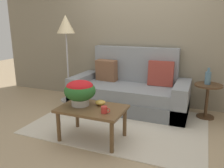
{
  "coord_description": "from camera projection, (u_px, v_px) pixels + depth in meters",
  "views": [
    {
      "loc": [
        1.13,
        -3.02,
        1.49
      ],
      "look_at": [
        -0.14,
        0.07,
        0.62
      ],
      "focal_mm": 36.31,
      "sensor_mm": 36.0,
      "label": 1
    }
  ],
  "objects": [
    {
      "name": "potted_plant",
      "position": [
        80.0,
        91.0,
        2.99
      ],
      "size": [
        0.42,
        0.42,
        0.34
      ],
      "color": "#B7B2A8",
      "rests_on": "coffee_table"
    },
    {
      "name": "ground_plane",
      "position": [
        119.0,
        125.0,
        3.49
      ],
      "size": [
        14.0,
        14.0,
        0.0
      ],
      "primitive_type": "plane",
      "color": "tan"
    },
    {
      "name": "couch",
      "position": [
        130.0,
        91.0,
        4.11
      ],
      "size": [
        2.06,
        0.89,
        1.1
      ],
      "color": "slate",
      "rests_on": "ground"
    },
    {
      "name": "coffee_mug",
      "position": [
        104.0,
        110.0,
        2.75
      ],
      "size": [
        0.12,
        0.08,
        0.09
      ],
      "color": "red",
      "rests_on": "coffee_table"
    },
    {
      "name": "wall_back",
      "position": [
        142.0,
        30.0,
        4.24
      ],
      "size": [
        6.4,
        0.12,
        2.79
      ],
      "primitive_type": "cube",
      "color": "gray",
      "rests_on": "ground"
    },
    {
      "name": "table_vase",
      "position": [
        208.0,
        78.0,
        3.61
      ],
      "size": [
        0.09,
        0.09,
        0.27
      ],
      "color": "slate",
      "rests_on": "side_table"
    },
    {
      "name": "area_rug",
      "position": [
        120.0,
        123.0,
        3.54
      ],
      "size": [
        2.56,
        1.79,
        0.01
      ],
      "primitive_type": "cube",
      "color": "beige",
      "rests_on": "ground"
    },
    {
      "name": "coffee_table",
      "position": [
        92.0,
        112.0,
        2.97
      ],
      "size": [
        0.86,
        0.58,
        0.45
      ],
      "color": "brown",
      "rests_on": "ground"
    },
    {
      "name": "side_table",
      "position": [
        207.0,
        95.0,
        3.67
      ],
      "size": [
        0.43,
        0.43,
        0.57
      ],
      "color": "#4C331E",
      "rests_on": "ground"
    },
    {
      "name": "snack_bowl",
      "position": [
        100.0,
        103.0,
        3.03
      ],
      "size": [
        0.14,
        0.14,
        0.07
      ],
      "color": "gold",
      "rests_on": "coffee_table"
    },
    {
      "name": "floor_lamp",
      "position": [
        66.0,
        32.0,
        4.27
      ],
      "size": [
        0.34,
        0.34,
        1.68
      ],
      "color": "#B2B2B7",
      "rests_on": "ground"
    }
  ]
}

